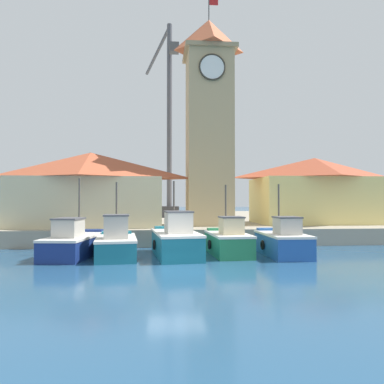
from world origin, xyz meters
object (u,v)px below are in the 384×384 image
at_px(clock_tower, 209,117).
at_px(warehouse_right, 315,190).
at_px(fishing_boat_left_outer, 116,243).
at_px(fishing_boat_center, 282,242).
at_px(fishing_boat_mid_left, 228,241).
at_px(port_crane_near, 169,139).
at_px(fishing_boat_far_left, 74,243).
at_px(fishing_boat_left_inner, 176,241).
at_px(warehouse_left, 91,188).

bearing_deg(clock_tower, warehouse_right, 10.64).
relative_size(fishing_boat_left_outer, fishing_boat_center, 1.03).
xyz_separation_m(fishing_boat_mid_left, warehouse_right, (8.88, 9.32, 3.06)).
distance_m(clock_tower, port_crane_near, 13.51).
relative_size(fishing_boat_far_left, fishing_boat_left_outer, 1.19).
xyz_separation_m(fishing_boat_center, clock_tower, (-2.82, 8.19, 8.43)).
xyz_separation_m(fishing_boat_far_left, warehouse_right, (17.00, 9.24, 3.08)).
relative_size(fishing_boat_center, port_crane_near, 0.21).
height_order(fishing_boat_far_left, clock_tower, clock_tower).
bearing_deg(fishing_boat_mid_left, fishing_boat_left_inner, -173.81).
bearing_deg(fishing_boat_mid_left, clock_tower, 89.98).
distance_m(fishing_boat_left_inner, warehouse_left, 9.99).
relative_size(fishing_boat_left_outer, port_crane_near, 0.22).
bearing_deg(port_crane_near, fishing_boat_center, -75.64).
bearing_deg(fishing_boat_far_left, port_crane_near, 75.30).
distance_m(clock_tower, warehouse_right, 10.52).
bearing_deg(fishing_boat_far_left, warehouse_left, 93.76).
relative_size(fishing_boat_far_left, port_crane_near, 0.26).
bearing_deg(fishing_boat_left_inner, warehouse_right, 39.41).
bearing_deg(fishing_boat_mid_left, warehouse_right, 46.39).
distance_m(clock_tower, warehouse_left, 10.15).
xyz_separation_m(fishing_boat_center, warehouse_left, (-11.42, 7.84, 3.05)).
bearing_deg(fishing_boat_mid_left, fishing_boat_far_left, 179.40).
xyz_separation_m(fishing_boat_far_left, fishing_boat_mid_left, (8.12, -0.08, 0.03)).
bearing_deg(fishing_boat_center, fishing_boat_far_left, 176.76).
xyz_separation_m(fishing_boat_center, port_crane_near, (-5.48, 21.42, 8.87)).
bearing_deg(fishing_boat_far_left, fishing_boat_left_outer, -15.50).
bearing_deg(fishing_boat_mid_left, fishing_boat_center, -10.70).
xyz_separation_m(warehouse_left, port_crane_near, (5.93, 13.58, 5.83)).
bearing_deg(warehouse_left, fishing_boat_center, -34.47).
relative_size(fishing_boat_mid_left, warehouse_left, 0.42).
bearing_deg(warehouse_left, fishing_boat_left_inner, -52.91).
bearing_deg(fishing_boat_center, fishing_boat_mid_left, 169.30).
bearing_deg(warehouse_left, fishing_boat_left_outer, -71.00).
relative_size(fishing_boat_left_inner, warehouse_left, 0.51).
bearing_deg(warehouse_left, warehouse_right, 6.60).
xyz_separation_m(fishing_boat_mid_left, clock_tower, (0.00, 7.66, 8.44)).
height_order(clock_tower, port_crane_near, port_crane_near).
bearing_deg(fishing_boat_left_outer, fishing_boat_far_left, 164.50).
distance_m(fishing_boat_left_inner, fishing_boat_mid_left, 2.85).
height_order(fishing_boat_far_left, port_crane_near, port_crane_near).
bearing_deg(fishing_boat_mid_left, port_crane_near, 97.26).
height_order(fishing_boat_left_inner, clock_tower, clock_tower).
bearing_deg(warehouse_left, port_crane_near, 66.41).
distance_m(fishing_boat_center, clock_tower, 12.09).
bearing_deg(fishing_boat_center, fishing_boat_left_inner, 177.71).
distance_m(fishing_boat_left_outer, clock_tower, 13.15).
bearing_deg(warehouse_left, fishing_boat_far_left, -86.24).
bearing_deg(port_crane_near, fishing_boat_far_left, -104.70).
xyz_separation_m(fishing_boat_left_inner, port_crane_near, (0.18, 21.20, 8.79)).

